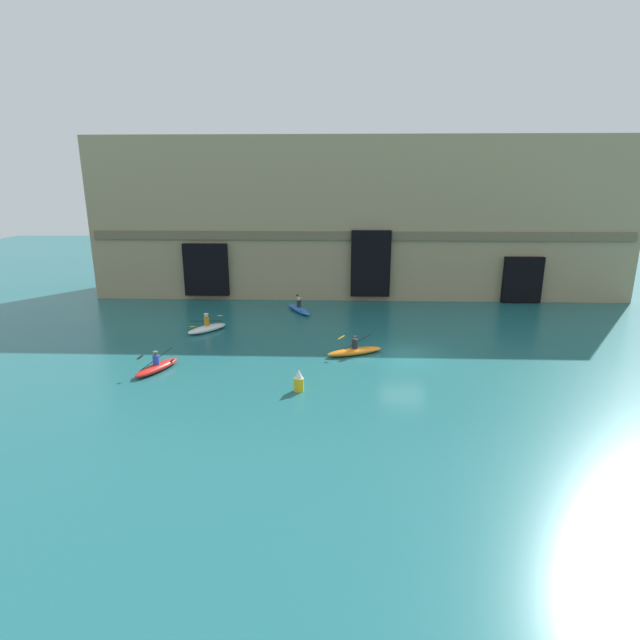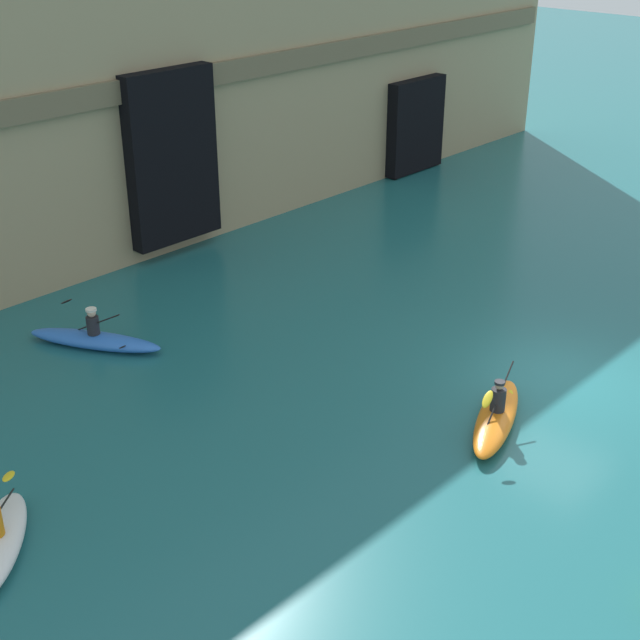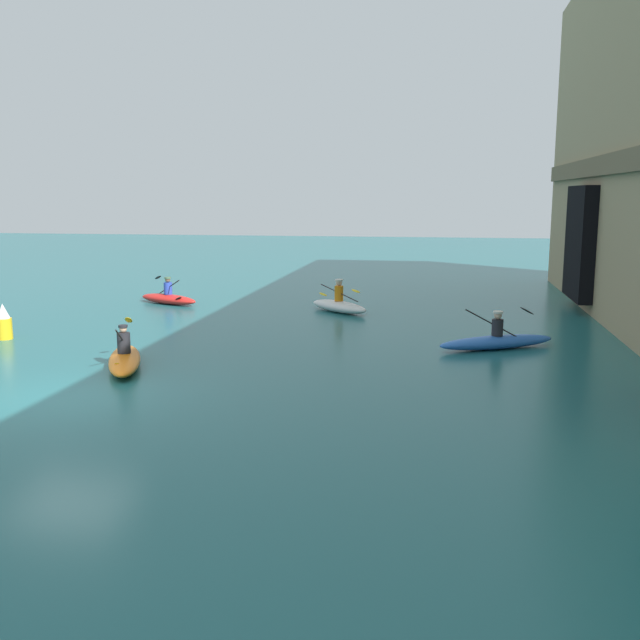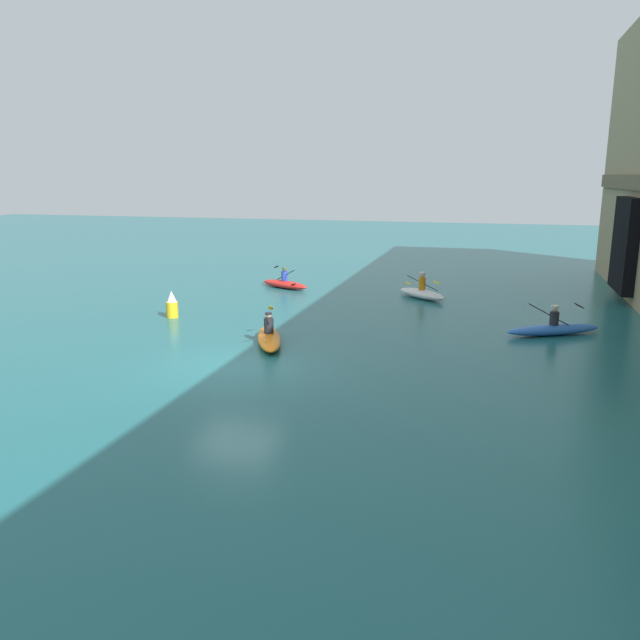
# 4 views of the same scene
# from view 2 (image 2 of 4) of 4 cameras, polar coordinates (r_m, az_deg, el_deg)

# --- Properties ---
(ground_plane) EXTENTS (120.00, 120.00, 0.00)m
(ground_plane) POSITION_cam_2_polar(r_m,az_deg,el_deg) (21.67, 15.27, -3.65)
(ground_plane) COLOR #1E6066
(cliff_bluff) EXTENTS (43.08, 7.90, 12.71)m
(cliff_bluff) POSITION_cam_2_polar(r_m,az_deg,el_deg) (29.42, -16.21, 17.21)
(cliff_bluff) COLOR #9E8966
(cliff_bluff) RESTS_ON ground
(kayak_orange) EXTENTS (3.30, 1.96, 1.19)m
(kayak_orange) POSITION_cam_2_polar(r_m,az_deg,el_deg) (19.48, 11.22, -6.04)
(kayak_orange) COLOR orange
(kayak_orange) RESTS_ON ground
(kayak_blue) EXTENTS (2.30, 3.48, 1.19)m
(kayak_blue) POSITION_cam_2_polar(r_m,az_deg,el_deg) (22.90, -14.23, -1.19)
(kayak_blue) COLOR blue
(kayak_blue) RESTS_ON ground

